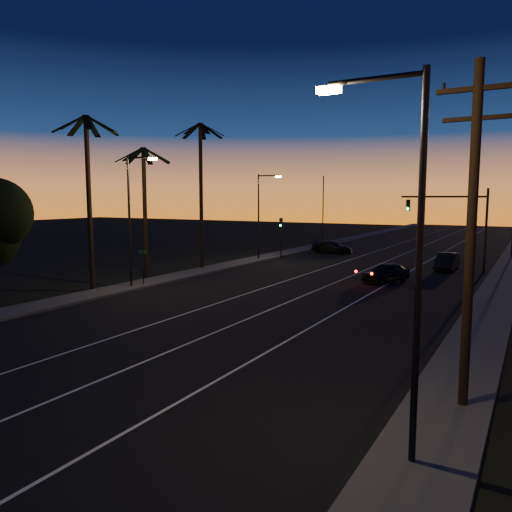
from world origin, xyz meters
The scene contains 20 objects.
road centered at (0.00, 30.00, 0.01)m, with size 20.00×170.00×0.01m, color black.
sidewalk_left centered at (-11.20, 30.00, 0.08)m, with size 2.40×170.00×0.16m, color #323230.
sidewalk_right centered at (11.20, 30.00, 0.08)m, with size 2.40×170.00×0.16m, color #323230.
lane_stripe_left centered at (-3.00, 30.00, 0.02)m, with size 0.12×160.00×0.01m, color silver.
lane_stripe_mid centered at (0.50, 30.00, 0.02)m, with size 0.12×160.00×0.01m, color silver.
lane_stripe_right centered at (4.00, 30.00, 0.02)m, with size 0.12×160.00×0.01m, color silver.
palm_near centered at (-12.60, 18.00, 7.07)m, with size 4.25×4.16×11.53m.
palm_mid centered at (-13.20, 24.00, 6.25)m, with size 4.25×4.16×10.03m.
palm_far centered at (-12.20, 30.00, 7.61)m, with size 4.25×4.16×12.53m.
streetlight_left_near centered at (-10.70, 20.00, 5.32)m, with size 2.55×0.26×9.00m.
streetlight_left_far centered at (-10.69, 38.00, 5.06)m, with size 2.55×0.26×8.50m.
streetlight_right_near centered at (10.70, 6.00, 5.32)m, with size 2.55×0.26×9.00m.
street_sign centered at (-10.80, 21.00, 1.66)m, with size 0.70×0.06×2.60m.
utility_pole centered at (11.60, 10.00, 5.32)m, with size 2.20×0.28×10.00m.
signal_mast centered at (7.14, 39.99, 4.78)m, with size 7.10×0.41×7.00m.
signal_post centered at (-9.50, 39.98, 2.89)m, with size 0.28×0.37×4.20m.
far_pole_left centered at (-11.00, 55.00, 4.50)m, with size 0.14×0.14×9.00m, color black.
lead_car centered at (3.64, 31.10, 0.72)m, with size 3.28×4.91×1.42m.
right_car centered at (6.60, 39.72, 0.75)m, with size 1.58×4.50×1.48m.
cross_car centered at (-6.84, 47.48, 0.68)m, with size 4.65×1.94×1.34m.
Camera 1 is at (13.24, -5.29, 6.22)m, focal length 35.00 mm.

